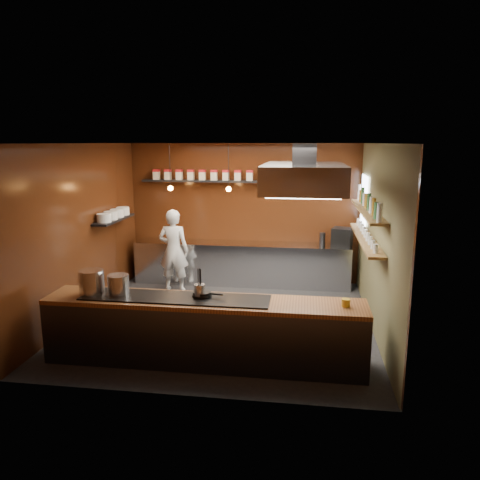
% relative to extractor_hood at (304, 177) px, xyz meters
% --- Properties ---
extents(floor, '(5.00, 5.00, 0.00)m').
position_rel_extractor_hood_xyz_m(floor, '(-1.30, 0.40, -2.51)').
color(floor, black).
rests_on(floor, ground).
extents(back_wall, '(5.00, 0.00, 5.00)m').
position_rel_extractor_hood_xyz_m(back_wall, '(-1.30, 2.90, -1.01)').
color(back_wall, '#331409').
rests_on(back_wall, ground).
extents(left_wall, '(0.00, 5.00, 5.00)m').
position_rel_extractor_hood_xyz_m(left_wall, '(-3.80, 0.40, -1.01)').
color(left_wall, '#331409').
rests_on(left_wall, ground).
extents(right_wall, '(0.00, 5.00, 5.00)m').
position_rel_extractor_hood_xyz_m(right_wall, '(1.20, 0.40, -1.01)').
color(right_wall, brown).
rests_on(right_wall, ground).
extents(ceiling, '(5.00, 5.00, 0.00)m').
position_rel_extractor_hood_xyz_m(ceiling, '(-1.30, 0.40, 0.49)').
color(ceiling, silver).
rests_on(ceiling, back_wall).
extents(window_pane, '(0.00, 1.00, 1.00)m').
position_rel_extractor_hood_xyz_m(window_pane, '(1.15, 2.10, -0.61)').
color(window_pane, white).
rests_on(window_pane, right_wall).
extents(prep_counter, '(4.60, 0.65, 0.90)m').
position_rel_extractor_hood_xyz_m(prep_counter, '(-1.30, 2.57, -2.06)').
color(prep_counter, silver).
rests_on(prep_counter, floor).
extents(pass_counter, '(4.40, 0.72, 0.94)m').
position_rel_extractor_hood_xyz_m(pass_counter, '(-1.30, -1.20, -2.04)').
color(pass_counter, '#38383D').
rests_on(pass_counter, floor).
extents(tin_shelf, '(2.60, 0.26, 0.04)m').
position_rel_extractor_hood_xyz_m(tin_shelf, '(-2.20, 2.76, -0.31)').
color(tin_shelf, black).
rests_on(tin_shelf, back_wall).
extents(plate_shelf, '(0.30, 1.40, 0.04)m').
position_rel_extractor_hood_xyz_m(plate_shelf, '(-3.64, 1.40, -0.96)').
color(plate_shelf, black).
rests_on(plate_shelf, left_wall).
extents(bottle_shelf_upper, '(0.26, 2.80, 0.04)m').
position_rel_extractor_hood_xyz_m(bottle_shelf_upper, '(1.04, 0.70, -0.59)').
color(bottle_shelf_upper, olive).
rests_on(bottle_shelf_upper, right_wall).
extents(bottle_shelf_lower, '(0.26, 2.80, 0.04)m').
position_rel_extractor_hood_xyz_m(bottle_shelf_lower, '(1.04, 0.70, -1.06)').
color(bottle_shelf_lower, olive).
rests_on(bottle_shelf_lower, right_wall).
extents(extractor_hood, '(1.20, 2.00, 0.72)m').
position_rel_extractor_hood_xyz_m(extractor_hood, '(0.00, 0.00, 0.00)').
color(extractor_hood, '#38383D').
rests_on(extractor_hood, ceiling).
extents(pendant_left, '(0.10, 0.10, 0.95)m').
position_rel_extractor_hood_xyz_m(pendant_left, '(-2.70, 2.10, -0.35)').
color(pendant_left, black).
rests_on(pendant_left, ceiling).
extents(pendant_right, '(0.10, 0.10, 0.95)m').
position_rel_extractor_hood_xyz_m(pendant_right, '(-1.50, 2.10, -0.35)').
color(pendant_right, black).
rests_on(pendant_right, ceiling).
extents(storage_tins, '(2.43, 0.13, 0.22)m').
position_rel_extractor_hood_xyz_m(storage_tins, '(-2.05, 2.76, -0.17)').
color(storage_tins, beige).
rests_on(storage_tins, tin_shelf).
extents(plate_stacks, '(0.26, 1.16, 0.16)m').
position_rel_extractor_hood_xyz_m(plate_stacks, '(-3.64, 1.40, -0.86)').
color(plate_stacks, silver).
rests_on(plate_stacks, plate_shelf).
extents(bottles, '(0.06, 2.66, 0.24)m').
position_rel_extractor_hood_xyz_m(bottles, '(1.04, 0.70, -0.45)').
color(bottles, silver).
rests_on(bottles, bottle_shelf_upper).
extents(wine_glasses, '(0.07, 2.37, 0.13)m').
position_rel_extractor_hood_xyz_m(wine_glasses, '(1.04, 0.70, -0.97)').
color(wine_glasses, silver).
rests_on(wine_glasses, bottle_shelf_lower).
extents(stockpot_large, '(0.38, 0.38, 0.34)m').
position_rel_extractor_hood_xyz_m(stockpot_large, '(-2.89, -1.22, -1.40)').
color(stockpot_large, silver).
rests_on(stockpot_large, pass_counter).
extents(stockpot_small, '(0.36, 0.36, 0.28)m').
position_rel_extractor_hood_xyz_m(stockpot_small, '(-2.51, -1.19, -1.43)').
color(stockpot_small, silver).
rests_on(stockpot_small, pass_counter).
extents(utensil_crock, '(0.18, 0.18, 0.19)m').
position_rel_extractor_hood_xyz_m(utensil_crock, '(-1.36, -1.18, -1.47)').
color(utensil_crock, silver).
rests_on(utensil_crock, pass_counter).
extents(frying_pan, '(0.44, 0.27, 0.07)m').
position_rel_extractor_hood_xyz_m(frying_pan, '(-1.33, -1.13, -1.53)').
color(frying_pan, black).
rests_on(frying_pan, pass_counter).
extents(butter_jar, '(0.12, 0.12, 0.10)m').
position_rel_extractor_hood_xyz_m(butter_jar, '(0.59, -1.20, -1.53)').
color(butter_jar, gold).
rests_on(butter_jar, pass_counter).
extents(espresso_machine, '(0.47, 0.46, 0.39)m').
position_rel_extractor_hood_xyz_m(espresso_machine, '(0.80, 2.54, -1.41)').
color(espresso_machine, black).
rests_on(espresso_machine, prep_counter).
extents(chef, '(0.63, 0.42, 1.70)m').
position_rel_extractor_hood_xyz_m(chef, '(-2.61, 1.90, -1.65)').
color(chef, white).
rests_on(chef, floor).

